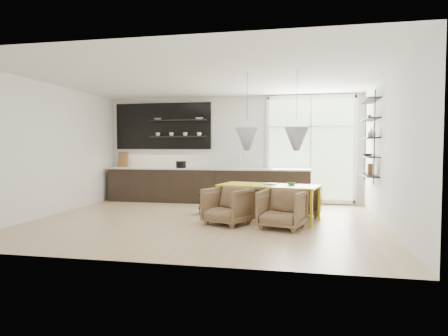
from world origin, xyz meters
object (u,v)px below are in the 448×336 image
dining_table (269,187)px  armchair_front_right (282,209)px  armchair_back_left (257,200)px  armchair_back_right (303,200)px  armchair_front_left (228,206)px  wire_stool (206,201)px

dining_table → armchair_front_right: (0.32, -0.81, -0.32)m
armchair_back_left → armchair_back_right: bearing=-153.9°
dining_table → armchair_front_left: (-0.74, -0.60, -0.32)m
armchair_back_left → armchair_back_right: (1.01, -0.09, 0.05)m
dining_table → wire_stool: 1.58m
armchair_back_left → armchair_front_right: 1.67m
armchair_front_left → armchair_back_left: bearing=96.2°
wire_stool → dining_table: bearing=-18.8°
armchair_back_right → armchair_front_left: armchair_front_left is taller
wire_stool → armchair_back_left: bearing=12.1°
armchair_back_right → dining_table: bearing=48.8°
dining_table → wire_stool: size_ratio=4.67×
armchair_back_right → armchair_front_right: (-0.37, -1.46, 0.01)m
armchair_back_left → armchair_front_right: (0.64, -1.55, 0.05)m
armchair_back_left → wire_stool: armchair_back_left is taller
dining_table → wire_stool: bearing=173.2°
dining_table → wire_stool: dining_table is taller
armchair_back_right → armchair_front_left: bearing=46.9°
dining_table → armchair_back_left: size_ratio=3.17×
wire_stool → armchair_front_right: bearing=-36.3°
armchair_back_right → wire_stool: size_ratio=1.69×
dining_table → armchair_front_right: size_ratio=2.72×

